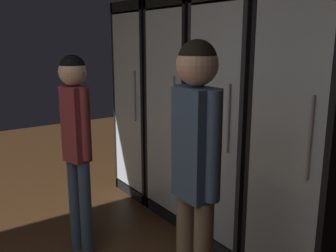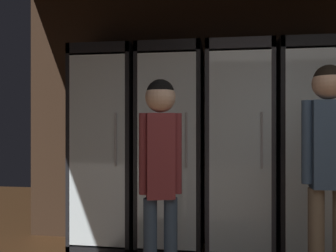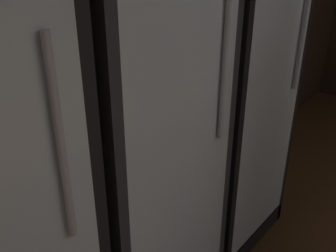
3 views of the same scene
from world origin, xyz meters
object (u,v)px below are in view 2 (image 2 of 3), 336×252
object	(u,v)px
shopper_far	(160,163)
cooler_right	(309,152)
shopper_near	(329,156)
cooler_far_left	(108,150)
cooler_left	(171,151)
cooler_center	(238,152)

from	to	relation	value
shopper_far	cooler_right	bearing A→B (deg)	43.54
shopper_near	cooler_far_left	bearing A→B (deg)	153.47
cooler_left	shopper_near	world-z (taller)	cooler_left
cooler_left	cooler_right	size ratio (longest dim) A/B	1.00
cooler_center	shopper_far	world-z (taller)	cooler_center
cooler_right	shopper_far	size ratio (longest dim) A/B	1.30
shopper_near	shopper_far	xyz separation A→B (m)	(-1.15, -0.23, -0.04)
cooler_left	cooler_center	size ratio (longest dim) A/B	1.00
cooler_left	cooler_right	bearing A→B (deg)	-0.04
cooler_far_left	cooler_left	world-z (taller)	same
cooler_far_left	cooler_center	world-z (taller)	same
cooler_center	cooler_far_left	bearing A→B (deg)	-179.92
cooler_far_left	cooler_left	xyz separation A→B (m)	(0.67, 0.00, -0.01)
cooler_left	cooler_center	bearing A→B (deg)	0.07
cooler_far_left	shopper_near	bearing A→B (deg)	-26.53
cooler_left	shopper_near	size ratio (longest dim) A/B	1.22
cooler_left	shopper_far	size ratio (longest dim) A/B	1.30
cooler_far_left	shopper_far	bearing A→B (deg)	-57.50
cooler_far_left	shopper_near	distance (m)	2.13
cooler_right	shopper_near	bearing A→B (deg)	-95.67
cooler_left	cooler_center	distance (m)	0.67
cooler_right	shopper_far	world-z (taller)	cooler_right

